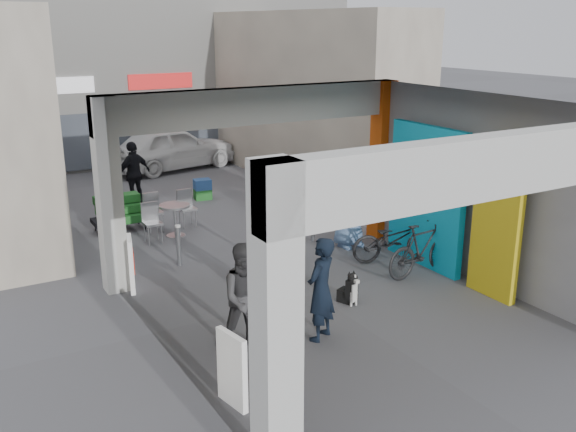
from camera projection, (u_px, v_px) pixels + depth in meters
ground at (314, 294)px, 11.48m from camera, size 90.00×90.00×0.00m
arcade_canopy at (371, 175)px, 10.39m from camera, size 6.40×6.45×6.40m
far_building at (97, 43)px, 21.91m from camera, size 18.00×4.08×8.00m
plaza_bldg_right at (308, 98)px, 19.13m from camera, size 2.00×9.00×5.00m
bollard_left at (179, 246)px, 12.73m from camera, size 0.09×0.09×0.83m
bollard_center at (249, 234)px, 13.35m from camera, size 0.09×0.09×0.90m
bollard_right at (313, 223)px, 14.17m from camera, size 0.09×0.09×0.82m
advert_board_near at (232, 369)px, 8.03m from camera, size 0.18×0.56×1.00m
advert_board_far at (131, 264)px, 11.55m from camera, size 0.21×0.55×1.00m
cafe_set at (166, 220)px, 14.72m from camera, size 1.47×1.18×0.89m
produce_stand at (120, 217)px, 14.95m from camera, size 1.24×0.67×0.81m
crate_stack at (203, 189)px, 17.59m from camera, size 0.50×0.41×0.56m
border_collie at (350, 290)px, 11.05m from camera, size 0.23×0.44×0.61m
man_with_dog at (321, 289)px, 9.66m from camera, size 0.71×0.63×1.63m
man_back_turned at (247, 298)px, 9.34m from camera, size 0.92×0.78×1.65m
man_elderly at (351, 205)px, 13.71m from camera, size 0.93×0.64×1.83m
man_crates at (134, 174)px, 16.88m from camera, size 1.08×0.76×1.71m
bicycle_front at (394, 239)px, 12.97m from camera, size 1.87×1.08×0.93m
bicycle_rear at (423, 249)px, 12.25m from camera, size 1.78×0.64×1.05m
white_van at (172, 148)px, 21.08m from camera, size 4.46×2.40×1.44m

